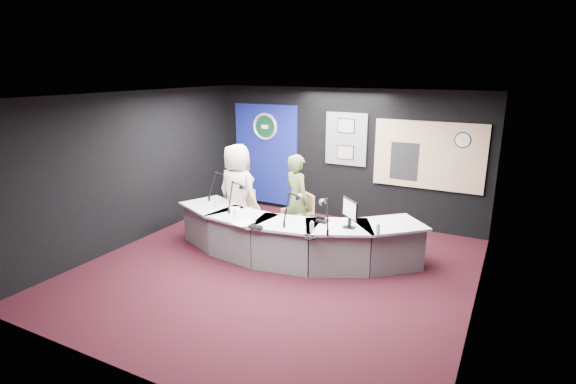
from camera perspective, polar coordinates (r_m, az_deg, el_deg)
The scene contains 33 objects.
ground at distance 7.48m, azimuth -1.48°, elevation -9.81°, with size 6.00×6.00×0.00m, color black.
ceiling at distance 6.77m, azimuth -1.65°, elevation 12.12°, with size 6.00×6.00×0.02m, color silver.
wall_back at distance 9.67m, azimuth 7.10°, elevation 4.68°, with size 6.00×0.02×2.80m, color black.
wall_front at distance 4.75m, azimuth -19.54°, elevation -7.76°, with size 6.00×0.02×2.80m, color black.
wall_left at distance 8.81m, azimuth -18.92°, elevation 2.89°, with size 0.02×6.00×2.80m, color black.
wall_right at distance 6.19m, azimuth 23.57°, elevation -2.75°, with size 0.02×6.00×2.80m, color black.
broadcast_desk at distance 7.80m, azimuth 0.13°, elevation -5.71°, with size 4.50×1.90×0.75m, color silver, non-canonical shape.
backdrop_panel at distance 10.47m, azimuth -2.80°, elevation 4.78°, with size 1.60×0.05×2.30m, color navy.
agency_seal at distance 10.33m, azimuth -2.96°, elevation 8.28°, with size 0.63×0.63×0.07m, color silver.
seal_center at distance 10.34m, azimuth -2.95°, elevation 8.28°, with size 0.48×0.48×0.01m, color #0E341C.
pinboard at distance 9.56m, azimuth 7.39°, elevation 6.68°, with size 0.90×0.04×1.10m, color slate.
framed_photo_upper at distance 9.50m, azimuth 7.38°, elevation 8.32°, with size 0.34×0.02×0.27m, color gray.
framed_photo_lower at distance 9.58m, azimuth 7.27°, elevation 5.00°, with size 0.34×0.02×0.27m, color gray.
booth_window_frame at distance 9.16m, azimuth 17.39°, elevation 4.44°, with size 2.12×0.06×1.32m, color tan.
booth_glow at distance 9.15m, azimuth 17.38°, elevation 4.43°, with size 2.00×0.02×1.20m, color #D3B985.
equipment_rack at distance 9.25m, azimuth 14.54°, elevation 3.80°, with size 0.55×0.02×0.75m, color black.
wall_clock at distance 9.00m, azimuth 21.30°, elevation 6.16°, with size 0.28×0.28×0.01m, color white.
armchair_left at distance 8.69m, azimuth -6.34°, elevation -2.57°, with size 0.58×0.58×1.03m, color tan, non-canonical shape.
armchair_right at distance 8.36m, azimuth 1.15°, elevation -3.69°, with size 0.50×0.50×0.90m, color tan, non-canonical shape.
draped_jacket at distance 8.90m, azimuth -6.01°, elevation -1.42°, with size 0.50×0.10×0.70m, color gray.
person_man at distance 8.57m, azimuth -6.42°, elevation -0.01°, with size 0.90×0.58×1.84m, color beige.
person_woman at distance 8.24m, azimuth 1.16°, elevation -1.03°, with size 0.62×0.41×1.71m, color #4F5D30.
computer_monitor at distance 7.10m, azimuth 7.88°, elevation -2.11°, with size 0.41×0.02×0.28m, color black.
desk_phone at distance 7.40m, azimuth 4.36°, elevation -3.66°, with size 0.18×0.14×0.04m, color black.
headphones_near at distance 6.73m, azimuth 2.76°, elevation -5.69°, with size 0.21×0.21×0.03m, color black.
headphones_far at distance 7.14m, azimuth -4.04°, elevation -4.43°, with size 0.21×0.21×0.04m, color black.
paper_stack at distance 8.12m, azimuth -6.85°, elevation -2.13°, with size 0.19×0.27×0.00m, color white.
notepad at distance 7.38m, azimuth -5.66°, elevation -3.93°, with size 0.23×0.33×0.00m, color white.
boom_mic_a at distance 8.77m, azimuth -8.36°, elevation 1.16°, with size 0.34×0.70×0.60m, color black, non-canonical shape.
boom_mic_b at distance 8.07m, azimuth -6.61°, elevation -0.04°, with size 0.22×0.73×0.60m, color black, non-canonical shape.
boom_mic_c at distance 7.33m, azimuth 0.56°, elevation -1.54°, with size 0.16×0.74×0.60m, color black, non-canonical shape.
boom_mic_d at distance 7.03m, azimuth 4.73°, elevation -2.35°, with size 0.44×0.65×0.60m, color black, non-canonical shape.
water_bottles at distance 7.40m, azimuth -0.10°, elevation -3.07°, with size 3.06×0.61×0.18m, color silver, non-canonical shape.
Camera 1 is at (3.28, -5.91, 3.21)m, focal length 28.00 mm.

